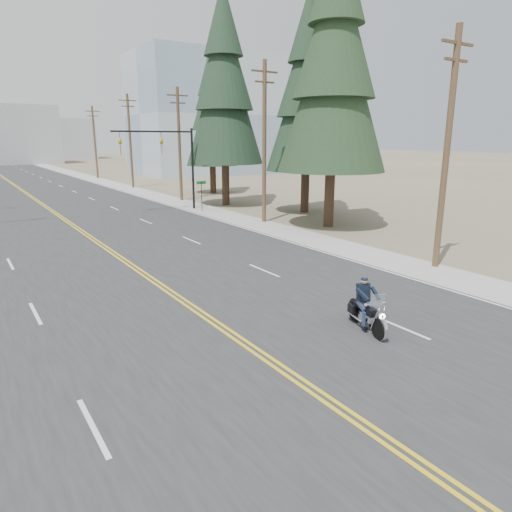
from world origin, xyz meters
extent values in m
plane|color=#776D56|center=(0.00, 0.00, 0.00)|extent=(400.00, 400.00, 0.00)
cube|color=#303033|center=(0.00, 70.00, 0.01)|extent=(20.00, 200.00, 0.01)
cube|color=#A5A5A0|center=(11.50, 70.00, 0.01)|extent=(3.00, 200.00, 0.01)
cylinder|color=black|center=(11.00, 32.00, 3.50)|extent=(0.20, 0.20, 7.00)
cylinder|color=black|center=(7.50, 32.00, 6.70)|extent=(7.00, 0.14, 0.14)
imported|color=#BF8C0C|center=(8.20, 32.00, 6.05)|extent=(0.21, 0.26, 1.30)
imported|color=#BF8C0C|center=(4.70, 32.00, 6.05)|extent=(0.21, 0.26, 1.30)
cylinder|color=black|center=(10.80, 30.00, 1.30)|extent=(0.06, 0.06, 2.60)
cube|color=#0C5926|center=(10.80, 30.00, 2.50)|extent=(0.90, 0.03, 0.25)
cylinder|color=brown|center=(12.50, 8.00, 5.50)|extent=(0.30, 0.30, 11.00)
cube|color=brown|center=(12.50, 8.00, 10.20)|extent=(2.20, 0.12, 0.12)
cube|color=brown|center=(12.50, 8.00, 9.50)|extent=(1.60, 0.12, 0.12)
cylinder|color=brown|center=(12.50, 23.00, 5.75)|extent=(0.30, 0.30, 11.50)
cube|color=brown|center=(12.50, 23.00, 10.70)|extent=(2.20, 0.12, 0.12)
cube|color=brown|center=(12.50, 23.00, 10.00)|extent=(1.60, 0.12, 0.12)
cylinder|color=brown|center=(12.50, 38.00, 5.50)|extent=(0.30, 0.30, 11.00)
cube|color=brown|center=(12.50, 38.00, 10.20)|extent=(2.20, 0.12, 0.12)
cube|color=brown|center=(12.50, 38.00, 9.50)|extent=(1.60, 0.12, 0.12)
cylinder|color=brown|center=(12.50, 53.00, 5.75)|extent=(0.30, 0.30, 11.50)
cube|color=brown|center=(12.50, 53.00, 10.70)|extent=(2.20, 0.12, 0.12)
cube|color=brown|center=(12.50, 53.00, 10.00)|extent=(1.60, 0.12, 0.12)
cylinder|color=brown|center=(12.50, 70.00, 5.50)|extent=(0.30, 0.30, 11.00)
cube|color=brown|center=(12.50, 70.00, 10.20)|extent=(2.20, 0.12, 0.12)
cube|color=brown|center=(12.50, 70.00, 9.50)|extent=(1.60, 0.12, 0.12)
cube|color=#9EB5CC|center=(32.00, 70.00, 10.00)|extent=(24.00, 16.00, 20.00)
cube|color=#ADB2B7|center=(8.00, 125.00, 7.00)|extent=(18.00, 14.00, 14.00)
cube|color=#B7BCC6|center=(40.00, 110.00, 9.00)|extent=(16.00, 12.00, 18.00)
cube|color=#B7BCC6|center=(25.00, 150.00, 6.00)|extent=(14.00, 14.00, 12.00)
cylinder|color=#382619|center=(15.31, 18.90, 1.96)|extent=(0.76, 0.76, 3.92)
cone|color=#1A3219|center=(15.31, 18.90, 9.80)|extent=(7.40, 7.40, 11.75)
cone|color=#1A3219|center=(15.31, 18.90, 13.13)|extent=(5.55, 5.55, 8.82)
cylinder|color=#382619|center=(18.06, 24.98, 1.76)|extent=(0.77, 0.77, 3.53)
cone|color=black|center=(18.06, 24.98, 8.82)|extent=(6.61, 6.61, 10.58)
cone|color=black|center=(18.06, 24.98, 11.82)|extent=(4.96, 4.96, 7.94)
cone|color=black|center=(18.06, 24.98, 14.82)|extent=(3.31, 3.31, 5.64)
cylinder|color=#382619|center=(14.63, 32.55, 1.94)|extent=(0.68, 0.68, 3.88)
cone|color=black|center=(14.63, 32.55, 9.70)|extent=(6.98, 6.98, 11.64)
cone|color=black|center=(14.63, 32.55, 12.99)|extent=(5.24, 5.24, 8.73)
cone|color=black|center=(14.63, 32.55, 16.29)|extent=(3.49, 3.49, 6.21)
cylinder|color=#382619|center=(18.26, 41.89, 1.58)|extent=(0.74, 0.74, 3.16)
cone|color=black|center=(18.26, 41.89, 7.90)|extent=(5.90, 5.90, 9.48)
cone|color=black|center=(18.26, 41.89, 10.58)|extent=(4.42, 4.42, 7.11)
cone|color=black|center=(18.26, 41.89, 13.27)|extent=(2.95, 2.95, 5.05)
camera|label=1|loc=(-6.80, -5.24, 6.14)|focal=32.00mm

